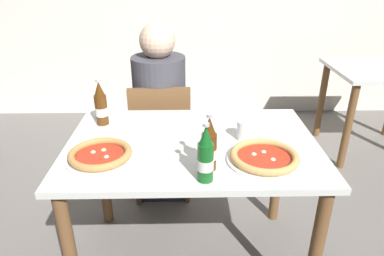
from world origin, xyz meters
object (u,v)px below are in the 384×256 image
object	(u,v)px
chair_behind_table	(161,135)
paper_cup	(244,130)
pizza_marinara_far	(264,157)
dining_table_background	(379,87)
beer_bottle_left	(209,147)
dining_table_main	(192,162)
beer_bottle_center	(205,157)
napkin_with_cutlery	(139,120)
pizza_margherita_near	(100,155)
diner_seated	(160,118)
beer_bottle_right	(101,106)

from	to	relation	value
chair_behind_table	paper_cup	xyz separation A→B (m)	(0.45, -0.58, 0.32)
pizza_marinara_far	dining_table_background	bearing A→B (deg)	48.51
paper_cup	beer_bottle_left	bearing A→B (deg)	-125.55
dining_table_main	beer_bottle_center	size ratio (longest dim) A/B	4.86
napkin_with_cutlery	paper_cup	xyz separation A→B (m)	(0.53, -0.23, 0.04)
beer_bottle_left	beer_bottle_center	size ratio (longest dim) A/B	1.00
pizza_margherita_near	napkin_with_cutlery	distance (m)	0.43
chair_behind_table	pizza_margherita_near	distance (m)	0.84
napkin_with_cutlery	dining_table_main	bearing A→B (deg)	-42.48
diner_seated	beer_bottle_center	size ratio (longest dim) A/B	4.89
napkin_with_cutlery	diner_seated	bearing A→B (deg)	78.22
pizza_marinara_far	beer_bottle_left	xyz separation A→B (m)	(-0.24, -0.05, 0.08)
dining_table_background	beer_bottle_left	world-z (taller)	beer_bottle_left
chair_behind_table	napkin_with_cutlery	bearing A→B (deg)	73.44
dining_table_background	pizza_marinara_far	bearing A→B (deg)	-131.49
pizza_margherita_near	beer_bottle_right	world-z (taller)	beer_bottle_right
dining_table_background	beer_bottle_left	xyz separation A→B (m)	(-1.52, -1.49, 0.26)
paper_cup	napkin_with_cutlery	bearing A→B (deg)	156.47
dining_table_main	beer_bottle_right	bearing A→B (deg)	155.17
pizza_marinara_far	napkin_with_cutlery	xyz separation A→B (m)	(-0.59, 0.45, -0.02)
beer_bottle_center	beer_bottle_right	bearing A→B (deg)	133.65
dining_table_background	pizza_margherita_near	size ratio (longest dim) A/B	2.69
dining_table_background	pizza_marinara_far	distance (m)	1.93
chair_behind_table	pizza_marinara_far	xyz separation A→B (m)	(0.50, -0.80, 0.29)
chair_behind_table	beer_bottle_left	world-z (taller)	beer_bottle_left
pizza_margherita_near	pizza_marinara_far	world-z (taller)	same
chair_behind_table	beer_bottle_center	size ratio (longest dim) A/B	3.44
chair_behind_table	diner_seated	world-z (taller)	diner_seated
chair_behind_table	dining_table_background	size ratio (longest dim) A/B	1.06
pizza_margherita_near	pizza_marinara_far	size ratio (longest dim) A/B	0.92
pizza_marinara_far	paper_cup	xyz separation A→B (m)	(-0.05, 0.22, 0.03)
diner_seated	beer_bottle_center	world-z (taller)	diner_seated
napkin_with_cutlery	paper_cup	distance (m)	0.58
beer_bottle_left	napkin_with_cutlery	world-z (taller)	beer_bottle_left
pizza_margherita_near	beer_bottle_left	bearing A→B (deg)	-10.25
chair_behind_table	beer_bottle_center	world-z (taller)	beer_bottle_center
beer_bottle_left	beer_bottle_right	size ratio (longest dim) A/B	1.00
chair_behind_table	beer_bottle_left	distance (m)	0.96
pizza_margherita_near	pizza_marinara_far	bearing A→B (deg)	-2.88
pizza_marinara_far	paper_cup	bearing A→B (deg)	104.15
pizza_margherita_near	beer_bottle_center	distance (m)	0.49
beer_bottle_left	beer_bottle_center	bearing A→B (deg)	-102.88
diner_seated	beer_bottle_center	distance (m)	1.05
beer_bottle_center	napkin_with_cutlery	distance (m)	0.67
beer_bottle_center	chair_behind_table	bearing A→B (deg)	104.39
dining_table_background	chair_behind_table	bearing A→B (deg)	-160.17
pizza_marinara_far	beer_bottle_center	size ratio (longest dim) A/B	1.31
dining_table_background	napkin_with_cutlery	distance (m)	2.12
dining_table_main	beer_bottle_center	xyz separation A→B (m)	(0.04, -0.32, 0.22)
paper_cup	pizza_margherita_near	bearing A→B (deg)	-164.65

